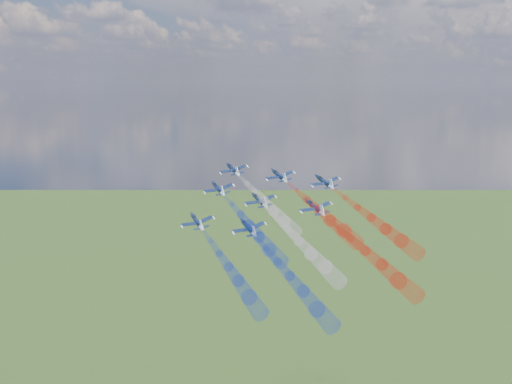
% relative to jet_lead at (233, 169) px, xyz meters
% --- Properties ---
extents(jet_lead, '(15.17, 15.25, 7.44)m').
position_rel_jet_lead_xyz_m(jet_lead, '(0.00, 0.00, 0.00)').
color(jet_lead, black).
extents(trail_lead, '(31.47, 29.71, 13.29)m').
position_rel_jet_lead_xyz_m(trail_lead, '(18.10, -16.31, -5.54)').
color(trail_lead, white).
extents(jet_inner_left, '(15.17, 15.25, 7.44)m').
position_rel_jet_lead_xyz_m(jet_inner_left, '(1.30, -12.14, -3.98)').
color(jet_inner_left, black).
extents(trail_inner_left, '(31.47, 29.71, 13.29)m').
position_rel_jet_lead_xyz_m(trail_inner_left, '(19.40, -28.45, -9.52)').
color(trail_inner_left, '#1735C6').
extents(jet_inner_right, '(15.17, 15.25, 7.44)m').
position_rel_jet_lead_xyz_m(jet_inner_right, '(15.87, -0.26, -0.89)').
color(jet_inner_right, black).
extents(trail_inner_right, '(31.47, 29.71, 13.29)m').
position_rel_jet_lead_xyz_m(trail_inner_right, '(33.97, -16.57, -6.43)').
color(trail_inner_right, red).
extents(jet_outer_left, '(15.17, 15.25, 7.44)m').
position_rel_jet_lead_xyz_m(jet_outer_left, '(3.41, -28.19, -10.27)').
color(jet_outer_left, black).
extents(trail_outer_left, '(31.47, 29.71, 13.29)m').
position_rel_jet_lead_xyz_m(trail_outer_left, '(21.51, -44.50, -15.81)').
color(trail_outer_left, '#1735C6').
extents(jet_center_third, '(15.17, 15.25, 7.44)m').
position_rel_jet_lead_xyz_m(jet_center_third, '(16.32, -15.59, -5.59)').
color(jet_center_third, black).
extents(trail_center_third, '(31.47, 29.71, 13.29)m').
position_rel_jet_lead_xyz_m(trail_center_third, '(34.42, -31.90, -11.13)').
color(trail_center_third, white).
extents(jet_outer_right, '(15.17, 15.25, 7.44)m').
position_rel_jet_lead_xyz_m(jet_outer_right, '(30.16, -0.23, -1.75)').
color(jet_outer_right, black).
extents(trail_outer_right, '(31.47, 29.71, 13.29)m').
position_rel_jet_lead_xyz_m(trail_outer_right, '(48.26, -16.55, -7.29)').
color(trail_outer_right, red).
extents(jet_rear_left, '(15.17, 15.25, 7.44)m').
position_rel_jet_lead_xyz_m(jet_rear_left, '(18.68, -27.67, -10.48)').
color(jet_rear_left, black).
extents(trail_rear_left, '(31.47, 29.71, 13.29)m').
position_rel_jet_lead_xyz_m(trail_rear_left, '(36.78, -43.98, -16.02)').
color(trail_rear_left, '#1735C6').
extents(jet_rear_right, '(15.17, 15.25, 7.44)m').
position_rel_jet_lead_xyz_m(jet_rear_right, '(32.82, -16.03, -5.99)').
color(jet_rear_right, black).
extents(trail_rear_right, '(31.47, 29.71, 13.29)m').
position_rel_jet_lead_xyz_m(trail_rear_right, '(50.92, -32.34, -11.53)').
color(trail_rear_right, red).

